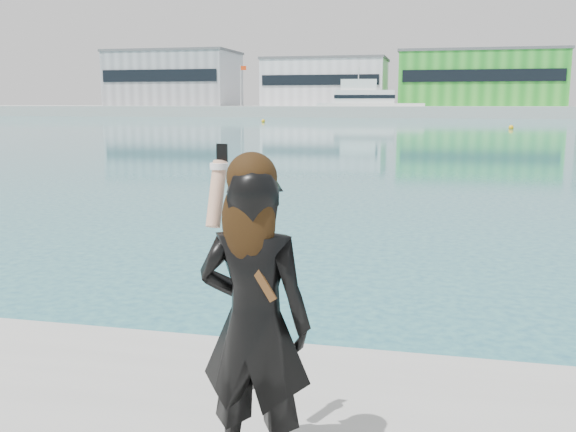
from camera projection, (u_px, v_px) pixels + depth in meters
name	position (u px, v px, depth m)	size (l,w,h in m)	color
far_quay	(436.00, 111.00, 128.44)	(320.00, 40.00, 2.00)	#9E9E99
warehouse_grey_left	(174.00, 79.00, 137.49)	(26.52, 16.36, 11.50)	gray
warehouse_white	(326.00, 82.00, 130.37)	(24.48, 15.35, 9.50)	silver
warehouse_green	(479.00, 78.00, 123.65)	(30.60, 16.36, 10.50)	green
flagpole_left	(241.00, 83.00, 127.22)	(1.28, 0.16, 8.00)	silver
flagpole_right	(564.00, 80.00, 113.96)	(1.28, 0.16, 8.00)	silver
motor_yacht	(367.00, 103.00, 115.61)	(19.58, 7.99, 8.87)	white
buoy_near	(511.00, 129.00, 64.27)	(0.50, 0.50, 0.50)	#FBB10D
buoy_far	(263.00, 122.00, 87.32)	(0.50, 0.50, 0.50)	#FBB10D
woman	(254.00, 315.00, 3.00)	(0.56, 0.39, 1.59)	black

